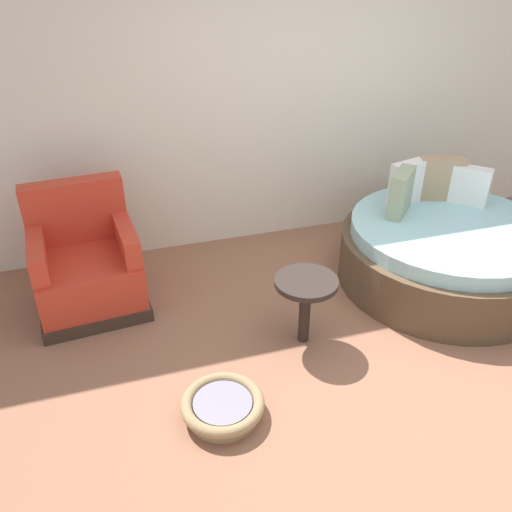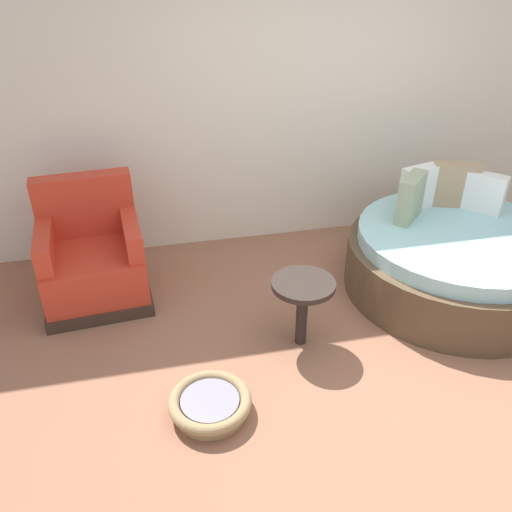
{
  "view_description": "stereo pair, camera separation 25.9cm",
  "coord_description": "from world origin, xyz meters",
  "px_view_note": "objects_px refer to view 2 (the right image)",
  "views": [
    {
      "loc": [
        -1.6,
        -2.28,
        2.47
      ],
      "look_at": [
        -0.65,
        0.78,
        0.55
      ],
      "focal_mm": 36.48,
      "sensor_mm": 36.0,
      "label": 1
    },
    {
      "loc": [
        -1.35,
        -2.35,
        2.47
      ],
      "look_at": [
        -0.65,
        0.78,
        0.55
      ],
      "focal_mm": 36.48,
      "sensor_mm": 36.0,
      "label": 2
    }
  ],
  "objects_px": {
    "red_armchair": "(93,259)",
    "pet_basket": "(210,404)",
    "round_daybed": "(455,259)",
    "side_table": "(303,293)"
  },
  "relations": [
    {
      "from": "pet_basket",
      "to": "red_armchair",
      "type": "bearing_deg",
      "value": 115.89
    },
    {
      "from": "side_table",
      "to": "pet_basket",
      "type": "bearing_deg",
      "value": -144.46
    },
    {
      "from": "red_armchair",
      "to": "pet_basket",
      "type": "bearing_deg",
      "value": -64.11
    },
    {
      "from": "red_armchair",
      "to": "round_daybed",
      "type": "bearing_deg",
      "value": -10.84
    },
    {
      "from": "red_armchair",
      "to": "pet_basket",
      "type": "xyz_separation_m",
      "value": [
        0.71,
        -1.47,
        -0.26
      ]
    },
    {
      "from": "round_daybed",
      "to": "side_table",
      "type": "height_order",
      "value": "round_daybed"
    },
    {
      "from": "red_armchair",
      "to": "side_table",
      "type": "relative_size",
      "value": 1.81
    },
    {
      "from": "round_daybed",
      "to": "red_armchair",
      "type": "xyz_separation_m",
      "value": [
        -2.86,
        0.55,
        0.05
      ]
    },
    {
      "from": "round_daybed",
      "to": "pet_basket",
      "type": "distance_m",
      "value": 2.35
    },
    {
      "from": "round_daybed",
      "to": "side_table",
      "type": "relative_size",
      "value": 3.37
    }
  ]
}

